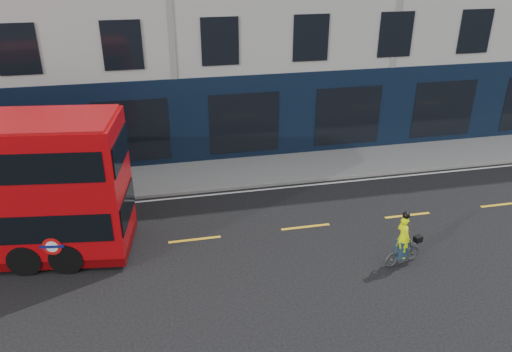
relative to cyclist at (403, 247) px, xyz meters
name	(u,v)px	position (x,y,z in m)	size (l,w,h in m)	color
ground	(199,265)	(-6.31, 1.29, -0.65)	(120.00, 120.00, 0.00)	black
pavement	(183,177)	(-6.31, 7.79, -0.59)	(60.00, 3.00, 0.12)	gray
kerb	(186,192)	(-6.31, 6.29, -0.58)	(60.00, 0.12, 0.13)	gray
road_edge_line	(187,197)	(-6.31, 5.99, -0.64)	(58.00, 0.10, 0.01)	silver
lane_dashes	(195,240)	(-6.31, 2.79, -0.64)	(58.00, 0.12, 0.01)	yellow
cyclist	(403,247)	(0.00, 0.00, 0.00)	(1.42, 0.72, 1.91)	#4E5153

